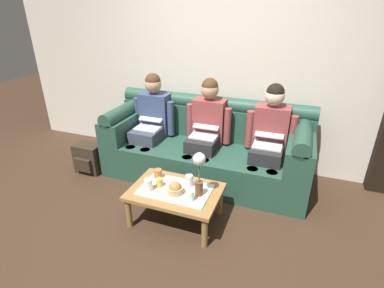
# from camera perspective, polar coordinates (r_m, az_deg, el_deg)

# --- Properties ---
(ground_plane) EXTENTS (14.00, 14.00, 0.00)m
(ground_plane) POSITION_cam_1_polar(r_m,az_deg,el_deg) (2.94, -4.85, -16.88)
(ground_plane) COLOR #382619
(back_wall_patterned) EXTENTS (6.00, 0.12, 2.90)m
(back_wall_patterned) POSITION_cam_1_polar(r_m,az_deg,el_deg) (3.81, 5.71, 17.34)
(back_wall_patterned) COLOR beige
(back_wall_patterned) RESTS_ON ground_plane
(couch) EXTENTS (2.44, 0.88, 0.96)m
(couch) POSITION_cam_1_polar(r_m,az_deg,el_deg) (3.64, 2.75, -0.85)
(couch) COLOR #234738
(couch) RESTS_ON ground_plane
(person_left) EXTENTS (0.56, 0.67, 1.22)m
(person_left) POSITION_cam_1_polar(r_m,az_deg,el_deg) (3.79, -7.86, 4.82)
(person_left) COLOR #383D4C
(person_left) RESTS_ON ground_plane
(person_middle) EXTENTS (0.56, 0.67, 1.22)m
(person_middle) POSITION_cam_1_polar(r_m,az_deg,el_deg) (3.52, 2.83, 3.38)
(person_middle) COLOR #232326
(person_middle) RESTS_ON ground_plane
(person_right) EXTENTS (0.56, 0.67, 1.22)m
(person_right) POSITION_cam_1_polar(r_m,az_deg,el_deg) (3.39, 14.78, 1.63)
(person_right) COLOR #232326
(person_right) RESTS_ON ground_plane
(coffee_table) EXTENTS (0.87, 0.59, 0.37)m
(coffee_table) POSITION_cam_1_polar(r_m,az_deg,el_deg) (2.90, -3.25, -9.62)
(coffee_table) COLOR olive
(coffee_table) RESTS_ON ground_plane
(flower_vase) EXTENTS (0.12, 0.12, 0.43)m
(flower_vase) POSITION_cam_1_polar(r_m,az_deg,el_deg) (2.64, 1.40, -4.92)
(flower_vase) COLOR brown
(flower_vase) RESTS_ON coffee_table
(snack_bowl) EXTENTS (0.15, 0.15, 0.13)m
(snack_bowl) POSITION_cam_1_polar(r_m,az_deg,el_deg) (2.79, -3.29, -8.70)
(snack_bowl) COLOR tan
(snack_bowl) RESTS_ON coffee_table
(cup_near_left) EXTENTS (0.07, 0.07, 0.12)m
(cup_near_left) POSITION_cam_1_polar(r_m,az_deg,el_deg) (2.88, -0.55, -7.13)
(cup_near_left) COLOR silver
(cup_near_left) RESTS_ON coffee_table
(cup_near_right) EXTENTS (0.07, 0.07, 0.08)m
(cup_near_right) POSITION_cam_1_polar(r_m,az_deg,el_deg) (2.90, -6.36, -7.40)
(cup_near_right) COLOR gold
(cup_near_right) RESTS_ON coffee_table
(cup_far_center) EXTENTS (0.08, 0.08, 0.09)m
(cup_far_center) POSITION_cam_1_polar(r_m,az_deg,el_deg) (3.03, -6.62, -5.72)
(cup_far_center) COLOR #B26633
(cup_far_center) RESTS_ON coffee_table
(cup_far_left) EXTENTS (0.08, 0.08, 0.12)m
(cup_far_left) POSITION_cam_1_polar(r_m,az_deg,el_deg) (2.85, -8.46, -7.80)
(cup_far_left) COLOR white
(cup_far_left) RESTS_ON coffee_table
(cup_far_right) EXTENTS (0.06, 0.06, 0.10)m
(cup_far_right) POSITION_cam_1_polar(r_m,az_deg,el_deg) (2.68, -0.25, -10.04)
(cup_far_right) COLOR white
(cup_far_right) RESTS_ON coffee_table
(backpack_left) EXTENTS (0.34, 0.26, 0.38)m
(backpack_left) POSITION_cam_1_polar(r_m,az_deg,el_deg) (4.01, -19.42, -2.67)
(backpack_left) COLOR #2D2319
(backpack_left) RESTS_ON ground_plane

